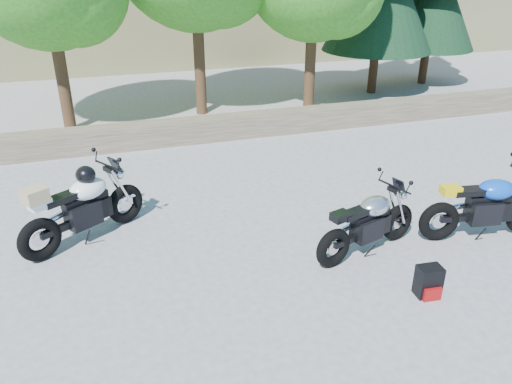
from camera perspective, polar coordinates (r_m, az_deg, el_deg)
ground at (r=6.59m, az=1.01°, el=-9.72°), size 90.00×90.00×0.00m
stone_wall at (r=11.31m, az=-7.99°, el=6.93°), size 22.00×0.55×0.50m
silver_bike at (r=7.06m, az=12.74°, el=-3.59°), size 1.78×0.74×0.91m
white_bike at (r=7.55m, az=-19.23°, el=-1.53°), size 1.80×1.22×1.13m
blue_bike at (r=7.98m, az=24.80°, el=-1.58°), size 1.98×0.63×1.00m
backpack at (r=6.53m, az=19.13°, el=-9.67°), size 0.31×0.27×0.40m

